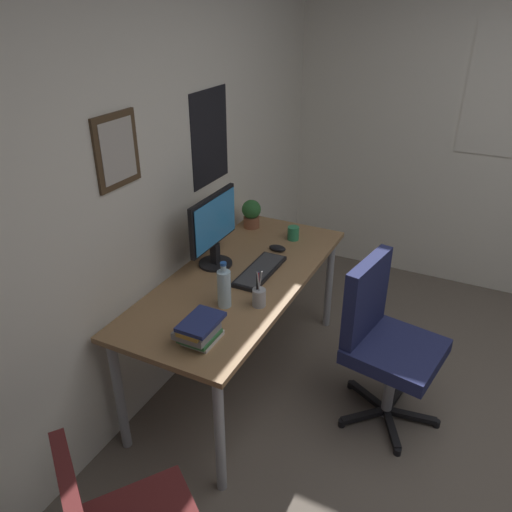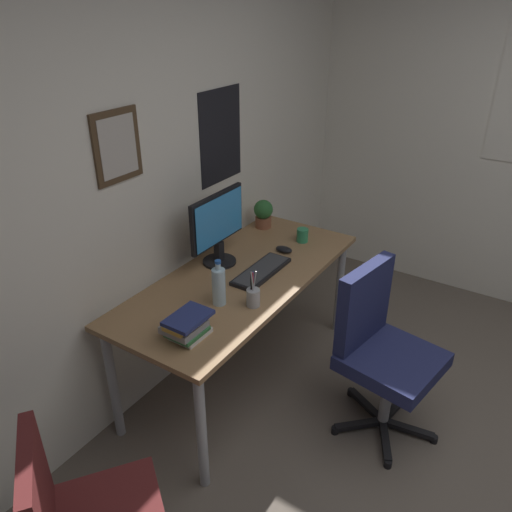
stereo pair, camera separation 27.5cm
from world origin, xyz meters
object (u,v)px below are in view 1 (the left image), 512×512
Objects in this scene: keyboard at (260,271)px; coffee_mug_near at (293,233)px; monitor at (214,228)px; water_bottle at (224,288)px; pen_cup at (259,296)px; computer_mouse at (277,248)px; book_stack_left at (199,330)px; office_chair at (383,336)px; potted_plant at (251,213)px.

keyboard is 0.50m from coffee_mug_near.
water_bottle is at bearing -143.18° from monitor.
monitor is 2.30× the size of pen_cup.
book_stack_left reaches higher than computer_mouse.
office_chair is 4.75× the size of pen_cup.
monitor is (-0.03, 1.02, 0.44)m from office_chair.
potted_plant is (0.94, 0.32, -0.00)m from water_bottle.
monitor is at bearing 36.82° from water_bottle.
potted_plant is at bearing 16.38° from book_stack_left.
book_stack_left is (-0.67, -0.31, -0.18)m from monitor.
monitor reaches higher than keyboard.
pen_cup is 0.92× the size of book_stack_left.
pen_cup is (-0.31, -0.15, 0.04)m from keyboard.
water_bottle is (-0.39, 0.01, 0.09)m from keyboard.
book_stack_left is at bearing 163.94° from pen_cup.
coffee_mug_near is (0.49, 0.74, 0.25)m from office_chair.
book_stack_left is (-1.25, -0.37, -0.04)m from potted_plant.
keyboard is at bearing -148.73° from potted_plant.
coffee_mug_near is (0.20, -0.02, 0.03)m from computer_mouse.
book_stack_left is at bearing -176.73° from computer_mouse.
monitor reaches higher than book_stack_left.
book_stack_left is at bearing -171.72° from water_bottle.
office_chair is 3.76× the size of water_bottle.
monitor reaches higher than pen_cup.
office_chair is 1.03m from book_stack_left.
keyboard is 3.91× the size of computer_mouse.
pen_cup is at bearing -150.81° from potted_plant.
office_chair is at bearing -123.82° from coffee_mug_near.
pen_cup is (-0.61, -0.17, 0.04)m from computer_mouse.
coffee_mug_near is at bearing 1.58° from book_stack_left.
keyboard is at bearing 25.25° from pen_cup.
water_bottle reaches higher than coffee_mug_near.
book_stack_left is (-1.00, -0.06, 0.04)m from computer_mouse.
coffee_mug_near is 0.56× the size of pen_cup.
office_chair is 0.72m from pen_cup.
computer_mouse is 0.20m from coffee_mug_near.
water_bottle reaches higher than pen_cup.
office_chair is at bearing -45.12° from book_stack_left.
book_stack_left is (-0.70, -0.03, 0.05)m from keyboard.
office_chair is 8.42× the size of coffee_mug_near.
computer_mouse reaches higher than keyboard.
computer_mouse is 0.63m from pen_cup.
potted_plant is (0.25, 0.31, 0.09)m from computer_mouse.
coffee_mug_near is 0.82m from pen_cup.
potted_plant is (0.58, 0.05, -0.13)m from monitor.
computer_mouse is 0.41m from potted_plant.
monitor is 4.18× the size of computer_mouse.
potted_plant is at bearing 51.05° from computer_mouse.
office_chair is 2.07× the size of monitor.
monitor reaches higher than office_chair.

